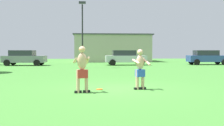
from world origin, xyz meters
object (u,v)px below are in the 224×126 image
frisbee (99,89)px  car_gray_mid_lot (24,58)px  player_with_cap (82,67)px  car_blue_far_end (207,57)px  player_in_blue (140,69)px  car_silver_near_post (125,57)px  lamp_post (82,28)px

frisbee → car_gray_mid_lot: 19.38m
player_with_cap → frisbee: 1.39m
car_blue_far_end → player_in_blue: bearing=-121.1°
car_silver_near_post → lamp_post: 6.87m
frisbee → car_gray_mid_lot: bearing=111.6°
player_in_blue → frisbee: (-1.62, 0.12, -0.83)m
player_in_blue → lamp_post: size_ratio=0.27×
player_in_blue → car_blue_far_end: bearing=58.9°
frisbee → car_silver_near_post: car_silver_near_post is taller
frisbee → car_blue_far_end: (12.55, 18.01, 0.81)m
player_in_blue → lamp_post: (-2.60, 13.54, 2.75)m
player_with_cap → car_silver_near_post: 19.10m
player_with_cap → car_blue_far_end: bearing=54.9°
car_blue_far_end → lamp_post: lamp_post is taller
player_with_cap → car_silver_near_post: size_ratio=0.40×
car_blue_far_end → car_gray_mid_lot: bearing=-180.0°
car_silver_near_post → player_in_blue: bearing=-95.8°
player_in_blue → car_blue_far_end: player_in_blue is taller
player_in_blue → lamp_post: bearing=100.9°
car_gray_mid_lot → car_blue_far_end: (19.68, 0.01, 0.00)m
car_silver_near_post → car_blue_far_end: size_ratio=0.99×
player_with_cap → frisbee: size_ratio=6.36×
player_with_cap → frisbee: (0.67, 0.77, -0.95)m
frisbee → lamp_post: (-0.98, 13.42, 3.58)m
player_in_blue → car_gray_mid_lot: (-8.75, 18.13, -0.02)m
player_in_blue → car_gray_mid_lot: bearing=115.8°
frisbee → car_gray_mid_lot: size_ratio=0.06×
player_in_blue → car_silver_near_post: player_in_blue is taller
car_gray_mid_lot → car_blue_far_end: 19.68m
player_in_blue → lamp_post: lamp_post is taller
player_with_cap → car_gray_mid_lot: 19.85m
player_in_blue → car_silver_near_post: size_ratio=0.37×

